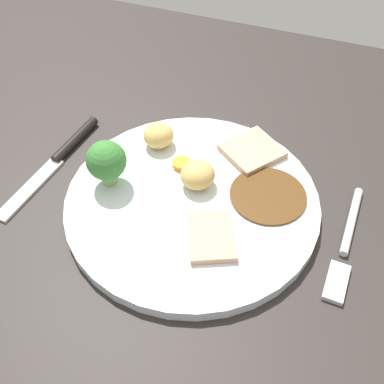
{
  "coord_description": "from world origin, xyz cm",
  "views": [
    {
      "loc": [
        -8.97,
        31.71,
        43.27
      ],
      "look_at": [
        2.89,
        0.04,
        6.0
      ],
      "focal_mm": 43.33,
      "sensor_mm": 36.0,
      "label": 1
    }
  ],
  "objects_px": {
    "dinner_plate": "(192,202)",
    "roast_potato_left": "(198,175)",
    "meat_slice_main": "(211,236)",
    "knife": "(60,156)",
    "broccoli_floret": "(106,161)",
    "meat_slice_under": "(252,151)",
    "carrot_coin_front": "(182,164)",
    "fork": "(346,244)",
    "roast_potato_right": "(158,135)"
  },
  "relations": [
    {
      "from": "dinner_plate",
      "to": "roast_potato_left",
      "type": "distance_m",
      "value": 0.03
    },
    {
      "from": "meat_slice_main",
      "to": "knife",
      "type": "xyz_separation_m",
      "value": [
        0.22,
        -0.06,
        -0.01
      ]
    },
    {
      "from": "meat_slice_main",
      "to": "broccoli_floret",
      "type": "relative_size",
      "value": 1.11
    },
    {
      "from": "meat_slice_under",
      "to": "knife",
      "type": "height_order",
      "value": "meat_slice_under"
    },
    {
      "from": "meat_slice_main",
      "to": "meat_slice_under",
      "type": "bearing_deg",
      "value": -91.85
    },
    {
      "from": "carrot_coin_front",
      "to": "fork",
      "type": "xyz_separation_m",
      "value": [
        -0.2,
        0.04,
        -0.01
      ]
    },
    {
      "from": "meat_slice_under",
      "to": "fork",
      "type": "distance_m",
      "value": 0.16
    },
    {
      "from": "roast_potato_left",
      "to": "dinner_plate",
      "type": "bearing_deg",
      "value": 93.71
    },
    {
      "from": "meat_slice_under",
      "to": "broccoli_floret",
      "type": "height_order",
      "value": "broccoli_floret"
    },
    {
      "from": "meat_slice_under",
      "to": "broccoli_floret",
      "type": "distance_m",
      "value": 0.17
    },
    {
      "from": "roast_potato_right",
      "to": "carrot_coin_front",
      "type": "distance_m",
      "value": 0.05
    },
    {
      "from": "roast_potato_left",
      "to": "roast_potato_right",
      "type": "height_order",
      "value": "same"
    },
    {
      "from": "roast_potato_left",
      "to": "knife",
      "type": "bearing_deg",
      "value": 2.18
    },
    {
      "from": "roast_potato_left",
      "to": "carrot_coin_front",
      "type": "relative_size",
      "value": 1.76
    },
    {
      "from": "meat_slice_main",
      "to": "broccoli_floret",
      "type": "xyz_separation_m",
      "value": [
        0.13,
        -0.04,
        0.03
      ]
    },
    {
      "from": "knife",
      "to": "dinner_plate",
      "type": "bearing_deg",
      "value": 90.65
    },
    {
      "from": "roast_potato_right",
      "to": "carrot_coin_front",
      "type": "xyz_separation_m",
      "value": [
        -0.04,
        0.02,
        -0.01
      ]
    },
    {
      "from": "dinner_plate",
      "to": "roast_potato_right",
      "type": "height_order",
      "value": "roast_potato_right"
    },
    {
      "from": "meat_slice_main",
      "to": "knife",
      "type": "bearing_deg",
      "value": -15.43
    },
    {
      "from": "roast_potato_left",
      "to": "fork",
      "type": "bearing_deg",
      "value": 174.12
    },
    {
      "from": "fork",
      "to": "dinner_plate",
      "type": "bearing_deg",
      "value": -86.22
    },
    {
      "from": "roast_potato_right",
      "to": "dinner_plate",
      "type": "bearing_deg",
      "value": 135.29
    },
    {
      "from": "meat_slice_main",
      "to": "roast_potato_left",
      "type": "xyz_separation_m",
      "value": [
        0.04,
        -0.07,
        0.01
      ]
    },
    {
      "from": "carrot_coin_front",
      "to": "meat_slice_under",
      "type": "bearing_deg",
      "value": -144.88
    },
    {
      "from": "meat_slice_main",
      "to": "broccoli_floret",
      "type": "distance_m",
      "value": 0.14
    },
    {
      "from": "carrot_coin_front",
      "to": "fork",
      "type": "relative_size",
      "value": 0.14
    },
    {
      "from": "roast_potato_right",
      "to": "broccoli_floret",
      "type": "bearing_deg",
      "value": 70.69
    },
    {
      "from": "roast_potato_right",
      "to": "carrot_coin_front",
      "type": "height_order",
      "value": "roast_potato_right"
    },
    {
      "from": "knife",
      "to": "meat_slice_main",
      "type": "bearing_deg",
      "value": 79.97
    },
    {
      "from": "roast_potato_right",
      "to": "fork",
      "type": "xyz_separation_m",
      "value": [
        -0.24,
        0.06,
        -0.03
      ]
    },
    {
      "from": "dinner_plate",
      "to": "roast_potato_left",
      "type": "xyz_separation_m",
      "value": [
        0.0,
        -0.02,
        0.02
      ]
    },
    {
      "from": "roast_potato_right",
      "to": "fork",
      "type": "distance_m",
      "value": 0.25
    },
    {
      "from": "roast_potato_left",
      "to": "fork",
      "type": "distance_m",
      "value": 0.17
    },
    {
      "from": "meat_slice_main",
      "to": "roast_potato_left",
      "type": "distance_m",
      "value": 0.08
    },
    {
      "from": "broccoli_floret",
      "to": "fork",
      "type": "height_order",
      "value": "broccoli_floret"
    },
    {
      "from": "meat_slice_under",
      "to": "fork",
      "type": "bearing_deg",
      "value": 144.89
    },
    {
      "from": "meat_slice_main",
      "to": "roast_potato_right",
      "type": "relative_size",
      "value": 1.67
    },
    {
      "from": "meat_slice_under",
      "to": "fork",
      "type": "xyz_separation_m",
      "value": [
        -0.13,
        0.09,
        -0.01
      ]
    },
    {
      "from": "meat_slice_under",
      "to": "knife",
      "type": "bearing_deg",
      "value": 19.51
    },
    {
      "from": "carrot_coin_front",
      "to": "broccoli_floret",
      "type": "relative_size",
      "value": 0.39
    },
    {
      "from": "broccoli_floret",
      "to": "knife",
      "type": "distance_m",
      "value": 0.1
    },
    {
      "from": "fork",
      "to": "meat_slice_main",
      "type": "bearing_deg",
      "value": -67.12
    },
    {
      "from": "carrot_coin_front",
      "to": "broccoli_floret",
      "type": "bearing_deg",
      "value": 38.41
    },
    {
      "from": "broccoli_floret",
      "to": "knife",
      "type": "height_order",
      "value": "broccoli_floret"
    },
    {
      "from": "broccoli_floret",
      "to": "carrot_coin_front",
      "type": "bearing_deg",
      "value": -141.59
    },
    {
      "from": "fork",
      "to": "roast_potato_right",
      "type": "bearing_deg",
      "value": -102.65
    },
    {
      "from": "meat_slice_main",
      "to": "roast_potato_right",
      "type": "distance_m",
      "value": 0.16
    },
    {
      "from": "meat_slice_main",
      "to": "meat_slice_under",
      "type": "height_order",
      "value": "same"
    },
    {
      "from": "meat_slice_under",
      "to": "roast_potato_right",
      "type": "relative_size",
      "value": 1.68
    },
    {
      "from": "meat_slice_under",
      "to": "knife",
      "type": "xyz_separation_m",
      "value": [
        0.22,
        0.08,
        -0.01
      ]
    }
  ]
}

